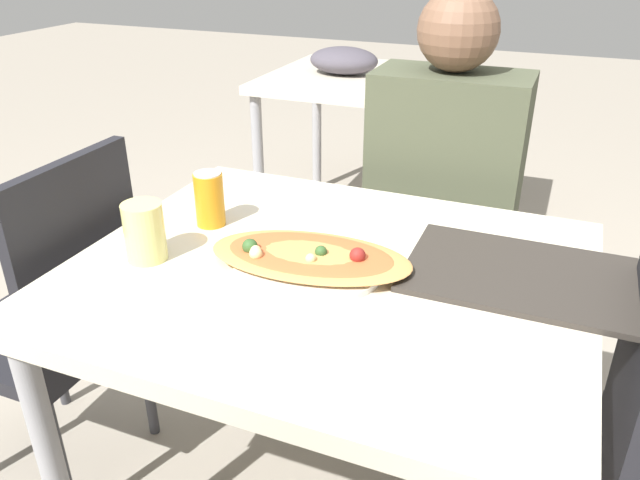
# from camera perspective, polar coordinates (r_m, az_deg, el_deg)

# --- Properties ---
(dining_table) EXTENTS (1.02, 0.85, 0.75)m
(dining_table) POSITION_cam_1_polar(r_m,az_deg,el_deg) (1.29, 0.81, -5.73)
(dining_table) COLOR beige
(dining_table) RESTS_ON ground_plane
(chair_far_seated) EXTENTS (0.40, 0.40, 0.91)m
(chair_far_seated) POSITION_cam_1_polar(r_m,az_deg,el_deg) (2.00, 11.37, 0.83)
(chair_far_seated) COLOR black
(chair_far_seated) RESTS_ON ground_plane
(chair_side_left) EXTENTS (0.40, 0.40, 0.91)m
(chair_side_left) POSITION_cam_1_polar(r_m,az_deg,el_deg) (1.68, -22.84, -6.26)
(chair_side_left) COLOR black
(chair_side_left) RESTS_ON ground_plane
(person_seated) EXTENTS (0.42, 0.26, 1.23)m
(person_seated) POSITION_cam_1_polar(r_m,az_deg,el_deg) (1.81, 11.21, 5.49)
(person_seated) COLOR #2D2D38
(person_seated) RESTS_ON ground_plane
(pizza_main) EXTENTS (0.43, 0.31, 0.06)m
(pizza_main) POSITION_cam_1_polar(r_m,az_deg,el_deg) (1.25, -0.96, -1.70)
(pizza_main) COLOR white
(pizza_main) RESTS_ON dining_table
(soda_can) EXTENTS (0.07, 0.07, 0.12)m
(soda_can) POSITION_cam_1_polar(r_m,az_deg,el_deg) (1.43, -10.07, 3.71)
(soda_can) COLOR orange
(soda_can) RESTS_ON dining_table
(drink_glass) EXTENTS (0.08, 0.08, 0.12)m
(drink_glass) POSITION_cam_1_polar(r_m,az_deg,el_deg) (1.31, -15.74, 0.73)
(drink_glass) COLOR #E0DB7F
(drink_glass) RESTS_ON dining_table
(serving_tray) EXTENTS (0.43, 0.30, 0.01)m
(serving_tray) POSITION_cam_1_polar(r_m,az_deg,el_deg) (1.28, 17.77, -3.02)
(serving_tray) COLOR #332D28
(serving_tray) RESTS_ON dining_table
(background_table) EXTENTS (1.10, 0.80, 0.87)m
(background_table) POSITION_cam_1_polar(r_m,az_deg,el_deg) (2.94, 5.55, 13.54)
(background_table) COLOR beige
(background_table) RESTS_ON ground_plane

